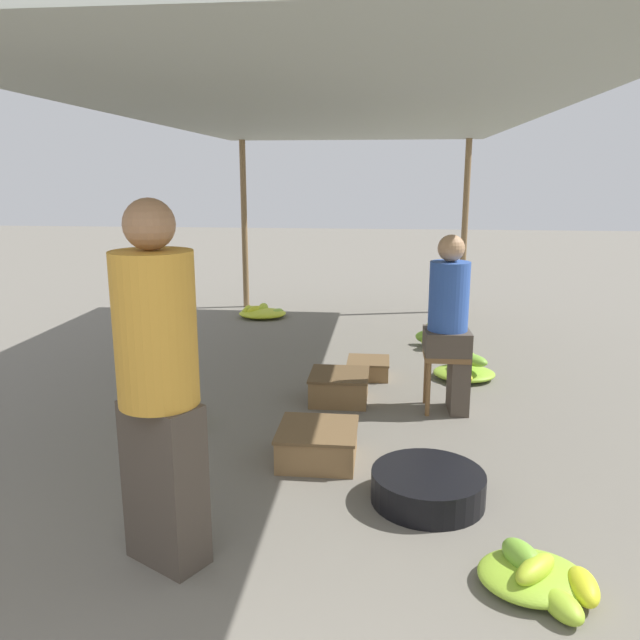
{
  "coord_description": "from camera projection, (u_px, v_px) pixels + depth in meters",
  "views": [
    {
      "loc": [
        0.46,
        -1.72,
        1.78
      ],
      "look_at": [
        0.0,
        2.55,
        0.79
      ],
      "focal_mm": 35.0,
      "sensor_mm": 36.0,
      "label": 1
    }
  ],
  "objects": [
    {
      "name": "crate_near",
      "position": [
        339.0,
        387.0,
        5.04
      ],
      "size": [
        0.47,
        0.47,
        0.23
      ],
      "color": "brown",
      "rests_on": "ground"
    },
    {
      "name": "basin_black",
      "position": [
        428.0,
        487.0,
        3.48
      ],
      "size": [
        0.63,
        0.63,
        0.18
      ],
      "color": "black",
      "rests_on": "ground"
    },
    {
      "name": "canopy_post_back_right",
      "position": [
        465.0,
        227.0,
        8.15
      ],
      "size": [
        0.08,
        0.08,
        2.25
      ],
      "primitive_type": "cylinder",
      "color": "olive",
      "rests_on": "ground"
    },
    {
      "name": "banana_pile_right_1",
      "position": [
        439.0,
        337.0,
        6.63
      ],
      "size": [
        0.51,
        0.41,
        0.26
      ],
      "color": "#97C131",
      "rests_on": "ground"
    },
    {
      "name": "crate_mid",
      "position": [
        318.0,
        444.0,
        3.98
      ],
      "size": [
        0.5,
        0.5,
        0.22
      ],
      "color": "olive",
      "rests_on": "ground"
    },
    {
      "name": "canopy_tarp",
      "position": [
        332.0,
        114.0,
        4.97
      ],
      "size": [
        3.34,
        6.75,
        0.04
      ],
      "primitive_type": "cube",
      "color": "#9EA399",
      "rests_on": "canopy_post_front_left"
    },
    {
      "name": "stool",
      "position": [
        446.0,
        365.0,
        4.79
      ],
      "size": [
        0.34,
        0.34,
        0.46
      ],
      "color": "brown",
      "rests_on": "ground"
    },
    {
      "name": "canopy_post_back_left",
      "position": [
        244.0,
        226.0,
        8.46
      ],
      "size": [
        0.08,
        0.08,
        2.25
      ],
      "primitive_type": "cylinder",
      "color": "olive",
      "rests_on": "ground"
    },
    {
      "name": "banana_pile_left_1",
      "position": [
        261.0,
        312.0,
        8.08
      ],
      "size": [
        0.61,
        0.57,
        0.15
      ],
      "color": "yellow",
      "rests_on": "ground"
    },
    {
      "name": "banana_pile_left_0",
      "position": [
        169.0,
        416.0,
        4.59
      ],
      "size": [
        0.51,
        0.55,
        0.15
      ],
      "color": "#76B337",
      "rests_on": "ground"
    },
    {
      "name": "vendor_foreground",
      "position": [
        159.0,
        383.0,
        2.78
      ],
      "size": [
        0.49,
        0.49,
        1.7
      ],
      "color": "#4C4238",
      "rests_on": "ground"
    },
    {
      "name": "crate_far",
      "position": [
        368.0,
        368.0,
        5.66
      ],
      "size": [
        0.38,
        0.38,
        0.16
      ],
      "color": "olive",
      "rests_on": "ground"
    },
    {
      "name": "vendor_seated",
      "position": [
        451.0,
        320.0,
        4.7
      ],
      "size": [
        0.35,
        0.35,
        1.36
      ],
      "color": "#4C4238",
      "rests_on": "ground"
    },
    {
      "name": "banana_pile_right_0",
      "position": [
        464.0,
        369.0,
        5.6
      ],
      "size": [
        0.55,
        0.62,
        0.25
      ],
      "color": "yellow",
      "rests_on": "ground"
    },
    {
      "name": "banana_pile_right_2",
      "position": [
        539.0,
        577.0,
        2.74
      ],
      "size": [
        0.5,
        0.52,
        0.18
      ],
      "color": "#B0CB2D",
      "rests_on": "ground"
    }
  ]
}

